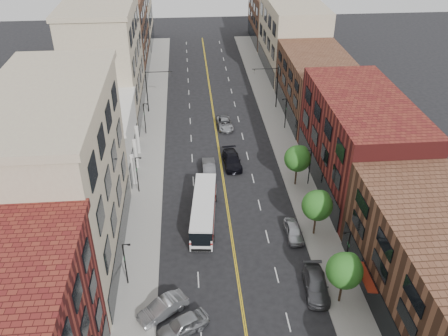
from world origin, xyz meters
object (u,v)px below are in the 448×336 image
object	(u,v)px
car_parked_mid	(316,285)
car_lane_behind	(209,167)
city_bus	(204,209)
car_lane_c	(224,121)
car_parked_far	(294,231)
car_angle_b	(163,308)
car_lane_a	(232,160)
car_lane_b	(225,124)
car_angle_a	(183,325)

from	to	relation	value
car_parked_mid	car_lane_behind	size ratio (longest dim) A/B	1.11
city_bus	car_parked_mid	size ratio (longest dim) A/B	2.13
car_lane_c	car_parked_far	bearing A→B (deg)	-80.55
car_angle_b	car_lane_a	world-z (taller)	car_lane_a
car_parked_mid	city_bus	bearing A→B (deg)	136.10
car_parked_far	car_lane_a	bearing A→B (deg)	108.11
car_parked_mid	car_angle_b	bearing A→B (deg)	-168.33
car_parked_far	car_lane_b	world-z (taller)	car_parked_far
car_angle_a	car_lane_behind	xyz separation A→B (m)	(3.80, 26.43, -0.02)
car_angle_b	car_lane_behind	xyz separation A→B (m)	(5.60, 24.29, 0.01)
car_lane_b	city_bus	bearing A→B (deg)	-105.00
car_parked_mid	car_lane_b	distance (m)	36.07
car_lane_a	car_lane_b	size ratio (longest dim) A/B	1.12
car_angle_b	car_lane_b	xyz separation A→B (m)	(8.90, 37.27, -0.09)
car_parked_mid	car_lane_a	bearing A→B (deg)	108.98
car_lane_behind	car_angle_a	bearing A→B (deg)	81.96
car_angle_b	car_lane_behind	world-z (taller)	car_lane_behind
car_angle_a	car_parked_far	xyz separation A→B (m)	(12.52, 12.09, -0.08)
city_bus	car_angle_a	bearing A→B (deg)	-93.64
car_parked_mid	car_parked_far	bearing A→B (deg)	98.49
car_parked_mid	car_lane_c	size ratio (longest dim) A/B	1.26
city_bus	car_parked_far	xyz separation A→B (m)	(9.89, -3.69, -0.96)
car_parked_mid	car_parked_far	xyz separation A→B (m)	(-0.48, 8.27, -0.05)
car_parked_mid	car_parked_far	size ratio (longest dim) A/B	1.25
car_angle_a	car_lane_a	distance (m)	28.72
car_lane_behind	car_lane_b	xyz separation A→B (m)	(3.30, 12.98, -0.10)
car_lane_behind	car_lane_c	world-z (taller)	car_lane_behind
car_parked_mid	car_lane_a	world-z (taller)	car_lane_a
car_lane_c	city_bus	bearing A→B (deg)	-101.79
city_bus	car_lane_behind	world-z (taller)	city_bus
car_lane_a	car_lane_c	world-z (taller)	car_lane_a
car_parked_mid	car_lane_a	size ratio (longest dim) A/B	0.96
car_parked_mid	car_lane_c	xyz separation A→B (m)	(-5.90, 36.43, -0.05)
car_lane_a	car_lane_b	xyz separation A→B (m)	(0.00, 11.57, -0.12)
city_bus	car_lane_behind	bearing A→B (deg)	89.57
car_angle_b	car_parked_far	xyz separation A→B (m)	(14.32, 9.96, -0.05)
car_angle_b	car_lane_a	distance (m)	27.20
city_bus	car_lane_b	distance (m)	24.06
city_bus	car_lane_a	bearing A→B (deg)	75.49
car_parked_far	car_lane_c	xyz separation A→B (m)	(-5.42, 28.16, -0.01)
city_bus	car_lane_a	world-z (taller)	city_bus
car_angle_a	car_lane_c	bearing A→B (deg)	141.31
car_lane_c	car_lane_a	bearing A→B (deg)	-91.46
city_bus	car_lane_b	xyz separation A→B (m)	(4.47, 23.63, -1.00)
car_angle_a	car_lane_c	distance (m)	40.87
city_bus	car_parked_far	bearing A→B (deg)	-14.62
car_parked_far	car_angle_a	bearing A→B (deg)	-136.89
car_angle_a	car_lane_c	xyz separation A→B (m)	(7.10, 40.25, -0.09)
car_angle_a	car_parked_mid	size ratio (longest dim) A/B	0.89
car_parked_far	car_parked_mid	bearing A→B (deg)	-87.57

